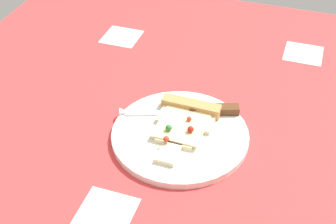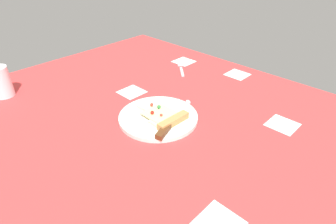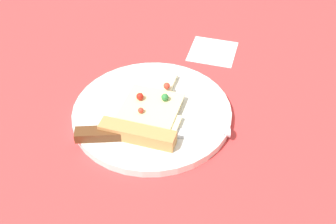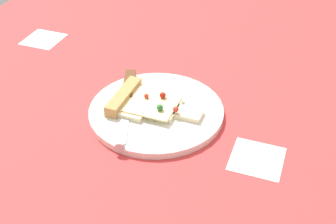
{
  "view_description": "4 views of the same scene",
  "coord_description": "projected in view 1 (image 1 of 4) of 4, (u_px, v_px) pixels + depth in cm",
  "views": [
    {
      "loc": [
        -10.79,
        57.7,
        61.81
      ],
      "look_at": [
        11.96,
        -10.23,
        2.75
      ],
      "focal_mm": 50.32,
      "sensor_mm": 36.0,
      "label": 1
    },
    {
      "loc": [
        -46.29,
        -63.72,
        52.3
      ],
      "look_at": [
        9.5,
        -10.05,
        3.66
      ],
      "focal_mm": 30.1,
      "sensor_mm": 36.0,
      "label": 2
    },
    {
      "loc": [
        25.05,
        -56.32,
        49.22
      ],
      "look_at": [
        11.23,
        -7.18,
        2.02
      ],
      "focal_mm": 45.67,
      "sensor_mm": 36.0,
      "label": 3
    },
    {
      "loc": [
        73.79,
        19.64,
        53.49
      ],
      "look_at": [
        12.07,
        -2.86,
        4.16
      ],
      "focal_mm": 47.88,
      "sensor_mm": 36.0,
      "label": 4
    }
  ],
  "objects": [
    {
      "name": "knife",
      "position": [
        191.0,
        110.0,
        0.94
      ],
      "size": [
        23.37,
        9.83,
        2.45
      ],
      "rotation": [
        0.0,
        0.0,
        5.05
      ],
      "color": "silver",
      "rests_on": "plate"
    },
    {
      "name": "ground_plane",
      "position": [
        212.0,
        177.0,
        0.85
      ],
      "size": [
        136.29,
        136.29,
        3.0
      ],
      "color": "#D13838",
      "rests_on": "ground"
    },
    {
      "name": "pizza_slice",
      "position": [
        184.0,
        121.0,
        0.92
      ],
      "size": [
        12.05,
        17.55,
        2.55
      ],
      "rotation": [
        0.0,
        0.0,
        6.26
      ],
      "color": "beige",
      "rests_on": "plate"
    },
    {
      "name": "plate",
      "position": [
        180.0,
        135.0,
        0.91
      ],
      "size": [
        26.44,
        26.44,
        1.37
      ],
      "primitive_type": "cylinder",
      "color": "white",
      "rests_on": "ground_plane"
    }
  ]
}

